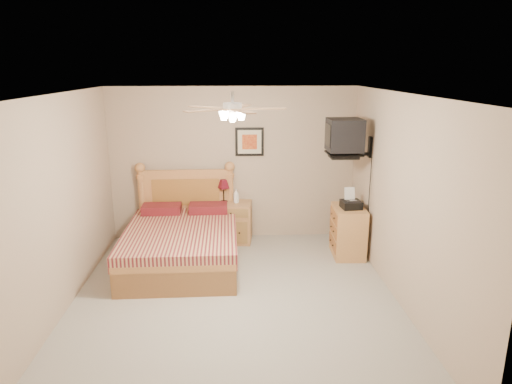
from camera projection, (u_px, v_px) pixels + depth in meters
The scene contains 17 objects.
floor at pixel (235, 300), 5.63m from camera, with size 4.50×4.50×0.00m, color gray.
ceiling at pixel (232, 94), 4.97m from camera, with size 4.00×4.50×0.04m, color white.
wall_back at pixel (233, 164), 7.47m from camera, with size 4.00×0.04×2.50m, color tan.
wall_front at pixel (235, 298), 3.14m from camera, with size 4.00×0.04×2.50m, color tan.
wall_left at pixel (59, 206), 5.20m from camera, with size 0.04×4.50×2.50m, color tan.
wall_right at pixel (402, 201), 5.40m from camera, with size 0.04×4.50×2.50m, color tan.
bed at pixel (180, 221), 6.50m from camera, with size 1.55×2.04×1.32m, color #BE7547, non-canonical shape.
nightstand at pixel (232, 222), 7.48m from camera, with size 0.61×0.46×0.66m, color #A16946.
table_lamp at pixel (224, 191), 7.39m from camera, with size 0.20×0.20×0.38m, color #570C19, non-canonical shape.
lotion_bottle at pixel (236, 196), 7.36m from camera, with size 0.09×0.09×0.23m, color white.
framed_picture at pixel (250, 142), 7.37m from camera, with size 0.46×0.04×0.46m, color black.
dresser at pixel (348, 231), 6.91m from camera, with size 0.45×0.65×0.76m, color #A57944.
fax_machine at pixel (351, 199), 6.73m from camera, with size 0.28×0.30×0.30m, color black, non-canonical shape.
magazine_lower at pixel (347, 202), 7.05m from camera, with size 0.18×0.24×0.02m, color #BEB39A.
magazine_upper at pixel (348, 200), 7.06m from camera, with size 0.18×0.25×0.02m, color tan.
wall_tv at pixel (355, 138), 6.53m from camera, with size 0.56×0.46×0.58m, color black, non-canonical shape.
ceiling_fan at pixel (232, 109), 4.82m from camera, with size 1.14×1.14×0.28m, color silver, non-canonical shape.
Camera 1 is at (-0.00, -5.09, 2.78)m, focal length 32.00 mm.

